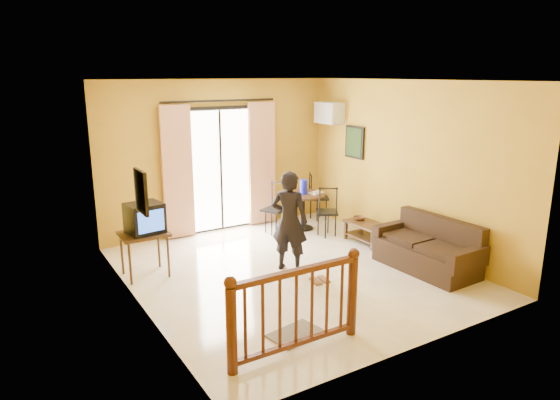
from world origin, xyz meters
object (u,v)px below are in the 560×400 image
television (145,218)px  sofa (429,250)px  dining_table (303,201)px  coffee_table (367,230)px  standing_person (289,221)px

television → sofa: television is taller
dining_table → coffee_table: bearing=-68.2°
coffee_table → standing_person: standing_person is taller
coffee_table → standing_person: 1.92m
coffee_table → sofa: sofa is taller
sofa → television: bearing=150.3°
television → coffee_table: size_ratio=0.67×
coffee_table → sofa: 1.41m
dining_table → coffee_table: size_ratio=1.03×
dining_table → standing_person: (-1.31, -1.60, 0.22)m
sofa → standing_person: standing_person is taller
television → dining_table: size_ratio=0.65×
television → dining_table: television is taller
dining_table → coffee_table: (0.51, -1.26, -0.30)m
television → dining_table: (3.21, 0.71, -0.34)m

